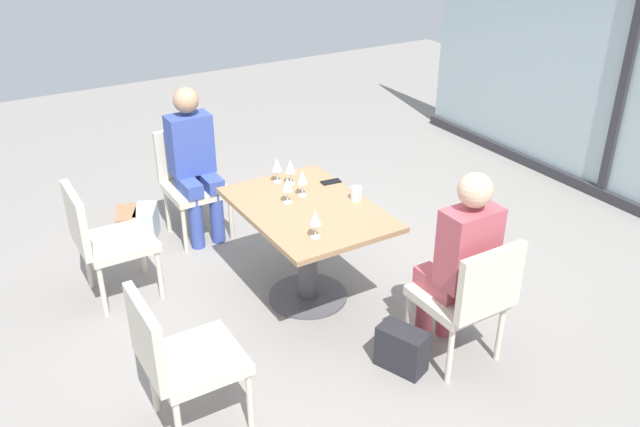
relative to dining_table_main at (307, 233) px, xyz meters
name	(u,v)px	position (x,y,z in m)	size (l,w,h in m)	color
ground_plane	(308,297)	(0.00, 0.00, -0.53)	(12.00, 12.00, 0.00)	gray
window_wall_backdrop	(629,70)	(0.00, 3.20, 0.68)	(4.84, 0.10, 2.70)	#A0B7BC
dining_table_main	(307,233)	(0.00, 0.00, 0.00)	(1.17, 0.82, 0.73)	#997551
chair_side_end	(191,177)	(-1.36, -0.31, -0.03)	(0.50, 0.46, 0.87)	beige
chair_far_right	(469,295)	(1.09, 0.47, -0.03)	(0.50, 0.46, 0.87)	beige
chair_front_left	(103,236)	(-0.73, -1.20, -0.03)	(0.46, 0.50, 0.87)	beige
chair_front_right	(178,355)	(0.73, -1.20, -0.03)	(0.46, 0.50, 0.87)	beige
person_side_end	(194,158)	(-1.25, -0.31, 0.17)	(0.39, 0.34, 1.26)	#384C9E
person_far_right	(460,257)	(0.98, 0.47, 0.17)	(0.39, 0.34, 1.26)	#B24C56
wine_glass_0	(302,178)	(-0.17, 0.06, 0.33)	(0.07, 0.07, 0.18)	silver
wine_glass_1	(290,167)	(-0.37, 0.08, 0.33)	(0.07, 0.07, 0.18)	silver
wine_glass_2	(277,165)	(-0.45, 0.01, 0.33)	(0.07, 0.07, 0.18)	silver
wine_glass_3	(287,185)	(-0.12, -0.08, 0.33)	(0.07, 0.07, 0.18)	silver
wine_glass_4	(315,218)	(0.39, -0.17, 0.33)	(0.07, 0.07, 0.18)	silver
coffee_cup	(356,193)	(0.08, 0.34, 0.25)	(0.08, 0.08, 0.09)	white
cell_phone_on_table	(331,182)	(-0.25, 0.34, 0.21)	(0.07, 0.14, 0.01)	black
handbag_0	(128,227)	(-1.45, -0.86, -0.39)	(0.30, 0.16, 0.28)	#A3704C
handbag_1	(402,349)	(0.95, 0.11, -0.39)	(0.30, 0.16, 0.28)	#232328
handbag_2	(147,224)	(-1.42, -0.71, -0.39)	(0.30, 0.16, 0.28)	silver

